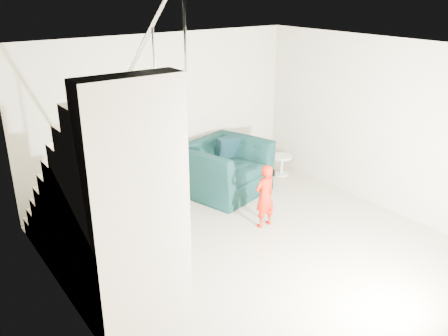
{
  "coord_description": "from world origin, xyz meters",
  "views": [
    {
      "loc": [
        -3.72,
        -4.15,
        3.44
      ],
      "look_at": [
        0.15,
        1.2,
        0.85
      ],
      "focal_mm": 38.0,
      "sensor_mm": 36.0,
      "label": 1
    }
  ],
  "objects_px": {
    "toddler": "(265,196)",
    "side_table": "(282,162)",
    "staircase": "(105,217)",
    "armchair": "(225,168)"
  },
  "relations": [
    {
      "from": "toddler",
      "to": "side_table",
      "type": "relative_size",
      "value": 2.53
    },
    {
      "from": "toddler",
      "to": "side_table",
      "type": "xyz_separation_m",
      "value": [
        1.6,
        1.37,
        -0.23
      ]
    },
    {
      "from": "side_table",
      "to": "staircase",
      "type": "distance_m",
      "value": 4.42
    },
    {
      "from": "armchair",
      "to": "side_table",
      "type": "bearing_deg",
      "value": -14.63
    },
    {
      "from": "armchair",
      "to": "toddler",
      "type": "bearing_deg",
      "value": -115.86
    },
    {
      "from": "side_table",
      "to": "staircase",
      "type": "bearing_deg",
      "value": -160.17
    },
    {
      "from": "armchair",
      "to": "side_table",
      "type": "height_order",
      "value": "armchair"
    },
    {
      "from": "armchair",
      "to": "toddler",
      "type": "xyz_separation_m",
      "value": [
        -0.24,
        -1.35,
        0.04
      ]
    },
    {
      "from": "staircase",
      "to": "side_table",
      "type": "bearing_deg",
      "value": 19.83
    },
    {
      "from": "armchair",
      "to": "staircase",
      "type": "relative_size",
      "value": 0.38
    }
  ]
}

